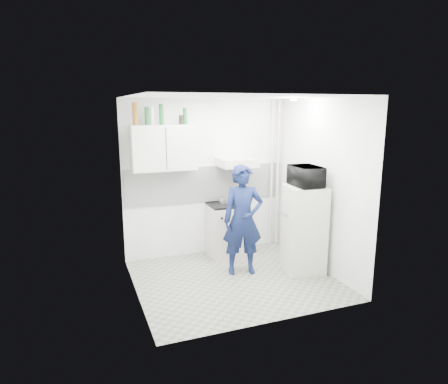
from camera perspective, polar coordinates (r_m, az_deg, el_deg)
name	(u,v)px	position (r m, az deg, el deg)	size (l,w,h in m)	color
floor	(234,279)	(5.96, 1.51, -12.37)	(2.80, 2.80, 0.00)	gray
ceiling	(236,97)	(5.43, 1.66, 13.48)	(2.80, 2.80, 0.00)	white
wall_back	(207,178)	(6.70, -2.50, 2.04)	(2.80, 2.80, 0.00)	white
wall_left	(133,201)	(5.19, -12.86, -1.22)	(2.60, 2.60, 0.00)	white
wall_right	(320,186)	(6.21, 13.60, 0.91)	(2.60, 2.60, 0.00)	white
person	(243,220)	(5.94, 2.71, -4.01)	(0.60, 0.39, 1.65)	#0E183B
stove	(224,230)	(6.76, 0.07, -5.50)	(0.53, 0.53, 0.85)	beige
fridge	(304,229)	(6.15, 11.35, -5.25)	(0.55, 0.55, 1.32)	beige
stove_top	(224,205)	(6.63, 0.07, -1.84)	(0.51, 0.51, 0.03)	black
saucepan	(224,200)	(6.69, -0.06, -1.20)	(0.16, 0.16, 0.09)	silver
microwave	(306,176)	(5.96, 11.67, 2.22)	(0.37, 0.54, 0.30)	black
bottle_a	(135,114)	(6.16, -12.61, 10.85)	(0.08, 0.08, 0.33)	brown
bottle_b	(147,116)	(6.19, -10.94, 10.63)	(0.07, 0.07, 0.27)	#144C1E
bottle_c	(152,116)	(6.20, -10.24, 10.62)	(0.06, 0.06, 0.26)	#B2B7BC
bottle_d	(161,114)	(6.23, -8.95, 10.90)	(0.07, 0.07, 0.31)	#144C1E
canister_b	(181,120)	(6.30, -6.12, 10.23)	(0.07, 0.07, 0.14)	black
bottle_e	(185,116)	(6.32, -5.58, 10.75)	(0.06, 0.06, 0.25)	#144C1E
upper_cabinet	(164,148)	(6.26, -8.60, 6.29)	(1.00, 0.35, 0.70)	beige
range_hood	(237,162)	(6.58, 1.89, 4.24)	(0.60, 0.50, 0.14)	beige
backsplash	(207,184)	(6.71, -2.45, 1.17)	(2.74, 0.03, 0.60)	white
pipe_a	(278,174)	(7.14, 7.66, 2.56)	(0.05, 0.05, 2.60)	beige
pipe_b	(272,174)	(7.09, 6.80, 2.51)	(0.04, 0.04, 2.60)	beige
ceiling_spot_fixture	(294,100)	(6.06, 9.91, 12.88)	(0.10, 0.10, 0.02)	white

